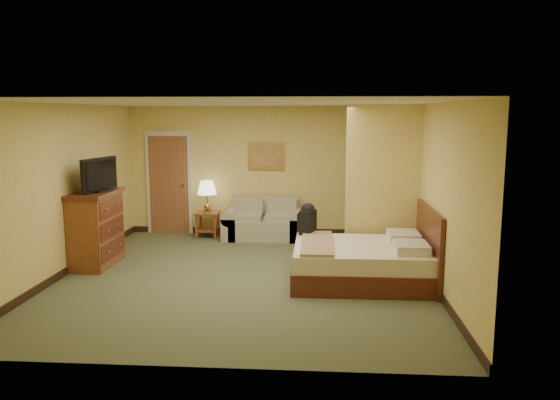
# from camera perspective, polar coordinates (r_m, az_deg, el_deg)

# --- Properties ---
(floor) EXTENTS (6.00, 6.00, 0.00)m
(floor) POSITION_cam_1_polar(r_m,az_deg,el_deg) (8.38, -3.73, -8.00)
(floor) COLOR #4F5436
(floor) RESTS_ON ground
(ceiling) EXTENTS (6.00, 6.00, 0.00)m
(ceiling) POSITION_cam_1_polar(r_m,az_deg,el_deg) (8.01, -3.92, 10.08)
(ceiling) COLOR white
(ceiling) RESTS_ON back_wall
(back_wall) EXTENTS (5.50, 0.02, 2.60)m
(back_wall) POSITION_cam_1_polar(r_m,az_deg,el_deg) (11.05, -1.70, 3.05)
(back_wall) COLOR #DFC15F
(back_wall) RESTS_ON floor
(left_wall) EXTENTS (0.02, 6.00, 2.60)m
(left_wall) POSITION_cam_1_polar(r_m,az_deg,el_deg) (8.89, -21.66, 0.96)
(left_wall) COLOR #DFC15F
(left_wall) RESTS_ON floor
(right_wall) EXTENTS (0.02, 6.00, 2.60)m
(right_wall) POSITION_cam_1_polar(r_m,az_deg,el_deg) (8.18, 15.62, 0.61)
(right_wall) COLOR #DFC15F
(right_wall) RESTS_ON floor
(partition) EXTENTS (1.20, 0.15, 2.60)m
(partition) POSITION_cam_1_polar(r_m,az_deg,el_deg) (8.99, 10.71, 1.52)
(partition) COLOR #DFC15F
(partition) RESTS_ON floor
(door) EXTENTS (0.94, 0.16, 2.10)m
(door) POSITION_cam_1_polar(r_m,az_deg,el_deg) (11.41, -11.50, 1.71)
(door) COLOR beige
(door) RESTS_ON floor
(baseboard) EXTENTS (5.50, 0.02, 0.12)m
(baseboard) POSITION_cam_1_polar(r_m,az_deg,el_deg) (11.24, -1.67, -3.26)
(baseboard) COLOR black
(baseboard) RESTS_ON floor
(loveseat) EXTENTS (1.61, 0.75, 0.81)m
(loveseat) POSITION_cam_1_polar(r_m,az_deg,el_deg) (10.78, -1.65, -2.67)
(loveseat) COLOR tan
(loveseat) RESTS_ON floor
(side_table) EXTENTS (0.46, 0.46, 0.51)m
(side_table) POSITION_cam_1_polar(r_m,az_deg,el_deg) (11.02, -7.58, -2.13)
(side_table) COLOR brown
(side_table) RESTS_ON floor
(table_lamp) EXTENTS (0.38, 0.38, 0.62)m
(table_lamp) POSITION_cam_1_polar(r_m,az_deg,el_deg) (10.91, -7.65, 1.19)
(table_lamp) COLOR #AA803E
(table_lamp) RESTS_ON side_table
(coffee_table) EXTENTS (0.78, 0.78, 0.42)m
(coffee_table) POSITION_cam_1_polar(r_m,az_deg,el_deg) (8.96, 4.82, -4.89)
(coffee_table) COLOR brown
(coffee_table) RESTS_ON floor
(wall_picture) EXTENTS (0.73, 0.04, 0.57)m
(wall_picture) POSITION_cam_1_polar(r_m,az_deg,el_deg) (10.99, -1.47, 4.59)
(wall_picture) COLOR #B78E3F
(wall_picture) RESTS_ON back_wall
(dresser) EXTENTS (0.60, 1.14, 1.22)m
(dresser) POSITION_cam_1_polar(r_m,az_deg,el_deg) (9.31, -18.66, -2.82)
(dresser) COLOR brown
(dresser) RESTS_ON floor
(tv) EXTENTS (0.30, 0.88, 0.54)m
(tv) POSITION_cam_1_polar(r_m,az_deg,el_deg) (9.14, -18.35, 2.43)
(tv) COLOR black
(tv) RESTS_ON dresser
(bed) EXTENTS (2.02, 1.72, 1.11)m
(bed) POSITION_cam_1_polar(r_m,az_deg,el_deg) (8.15, 9.00, -6.36)
(bed) COLOR #4B1D11
(bed) RESTS_ON floor
(backpack) EXTENTS (0.29, 0.34, 0.51)m
(backpack) POSITION_cam_1_polar(r_m,az_deg,el_deg) (8.68, 2.92, -1.88)
(backpack) COLOR black
(backpack) RESTS_ON bed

